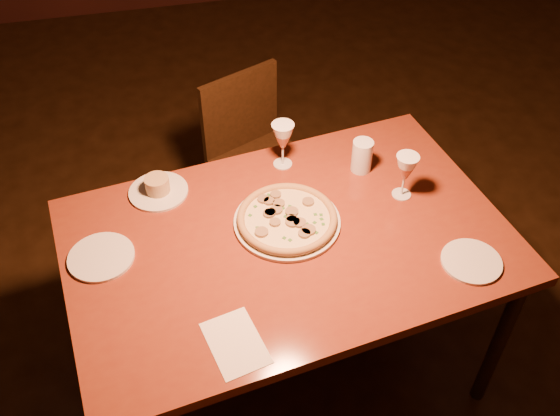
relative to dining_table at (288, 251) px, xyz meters
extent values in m
plane|color=#332011|center=(-0.02, -0.18, -0.70)|extent=(7.00, 7.00, 0.00)
cube|color=maroon|center=(0.00, 0.00, 0.05)|extent=(1.54, 1.10, 0.04)
cylinder|color=black|center=(-0.70, 0.30, -0.34)|extent=(0.05, 0.05, 0.72)
cylinder|color=black|center=(0.70, -0.30, -0.34)|extent=(0.05, 0.05, 0.72)
cylinder|color=black|center=(0.59, 0.48, -0.34)|extent=(0.05, 0.05, 0.72)
cube|color=black|center=(0.08, 0.76, -0.28)|extent=(0.52, 0.52, 0.04)
cube|color=black|center=(0.01, 0.93, -0.07)|extent=(0.37, 0.18, 0.37)
cylinder|color=black|center=(0.00, 0.56, -0.50)|extent=(0.03, 0.03, 0.40)
cylinder|color=black|center=(-0.13, 0.85, -0.50)|extent=(0.03, 0.03, 0.40)
cylinder|color=black|center=(0.29, 0.68, -0.50)|extent=(0.03, 0.03, 0.40)
cylinder|color=black|center=(0.16, 0.97, -0.50)|extent=(0.03, 0.03, 0.40)
cylinder|color=silver|center=(0.01, 0.06, 0.07)|extent=(0.36, 0.36, 0.01)
cylinder|color=beige|center=(0.01, 0.06, 0.09)|extent=(0.32, 0.32, 0.01)
torus|color=#B27E4D|center=(0.01, 0.06, 0.09)|extent=(0.33, 0.33, 0.03)
cylinder|color=silver|center=(-0.39, 0.31, 0.07)|extent=(0.21, 0.21, 0.01)
cylinder|color=tan|center=(-0.39, 0.31, 0.11)|extent=(0.08, 0.08, 0.06)
cylinder|color=silver|center=(0.34, 0.27, 0.13)|extent=(0.07, 0.07, 0.12)
cylinder|color=silver|center=(-0.60, 0.05, 0.07)|extent=(0.21, 0.21, 0.01)
cylinder|color=silver|center=(0.53, -0.24, 0.07)|extent=(0.19, 0.19, 0.01)
cube|color=white|center=(-0.24, -0.36, 0.07)|extent=(0.18, 0.23, 0.00)
camera|label=1|loc=(-0.35, -1.35, 1.55)|focal=40.00mm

